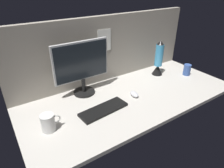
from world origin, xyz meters
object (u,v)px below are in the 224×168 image
Objects in this scene: mug_ceramic_white at (48,123)px; mug_ceramic_blue at (187,70)px; mouse at (134,94)px; lava_lamp at (158,61)px; keyboard at (104,110)px; monitor at (82,66)px.

mug_ceramic_blue is at bearing 2.27° from mug_ceramic_white.
mug_ceramic_blue is (69.79, 3.12, 3.76)cm from mouse.
mug_ceramic_white is 0.37× the size of lava_lamp.
lava_lamp reaches higher than mug_ceramic_white.
mug_ceramic_blue is at bearing -1.67° from keyboard.
lava_lamp is (46.06, 20.17, 12.86)cm from mouse.
mug_ceramic_blue is 0.31× the size of lava_lamp.
mouse reaches higher than keyboard.
mug_ceramic_blue is 141.83cm from mug_ceramic_white.
mug_ceramic_white is (-40.00, 1.23, 4.99)cm from keyboard.
mouse is at bearing 1.98° from mug_ceramic_white.
mouse is (32.48, -27.99, -23.32)cm from monitor.
keyboard is 102.05cm from mug_ceramic_blue.
monitor is at bearing 85.45° from keyboard.
monitor is 79.62cm from lava_lamp.
mouse is at bearing -40.76° from monitor.
lava_lamp is (78.00, 23.89, 13.56)cm from keyboard.
keyboard is at bearing -162.97° from lava_lamp.
keyboard is at bearing -89.03° from monitor.
mouse is at bearing -156.36° from lava_lamp.
monitor is at bearing 37.69° from mug_ceramic_white.
lava_lamp reaches higher than mug_ceramic_blue.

